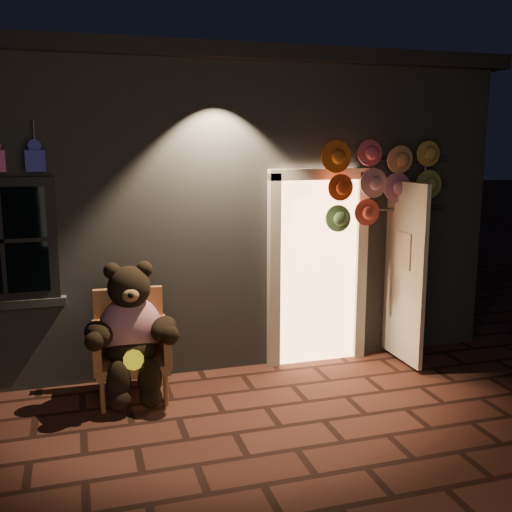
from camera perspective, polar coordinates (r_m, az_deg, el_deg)
name	(u,v)px	position (r m, az deg, el deg)	size (l,w,h in m)	color
ground	(235,433)	(5.39, -2.05, -16.50)	(60.00, 60.00, 0.00)	#552B20
shop_building	(164,195)	(8.74, -8.80, 5.80)	(7.30, 5.95, 3.51)	slate
wicker_armchair	(131,344)	(6.06, -11.84, -8.24)	(0.74, 0.67, 1.04)	#A77240
teddy_bear	(131,332)	(5.88, -11.81, -7.07)	(0.96, 0.75, 1.32)	#B21330
hat_rack	(381,183)	(6.75, 11.81, 6.83)	(1.55, 0.22, 2.48)	#59595E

